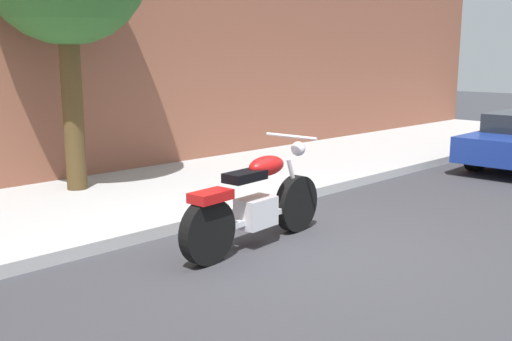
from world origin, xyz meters
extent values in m
plane|color=#38383D|center=(0.00, 0.00, 0.00)|extent=(60.00, 60.00, 0.00)
cube|color=#B1B1B1|center=(0.00, 3.13, 0.07)|extent=(25.27, 3.24, 0.14)
cylinder|color=black|center=(0.43, 0.61, 0.34)|extent=(0.68, 0.20, 0.67)
cylinder|color=black|center=(-1.06, 0.47, 0.34)|extent=(0.68, 0.20, 0.67)
cube|color=silver|center=(-0.32, 0.54, 0.39)|extent=(0.46, 0.32, 0.32)
cube|color=silver|center=(-0.32, 0.54, 0.32)|extent=(1.34, 0.20, 0.06)
ellipsoid|color=red|center=(-0.14, 0.56, 0.87)|extent=(0.54, 0.31, 0.22)
cube|color=black|center=(-0.50, 0.53, 0.81)|extent=(0.50, 0.28, 0.10)
cube|color=red|center=(-1.01, 0.48, 0.69)|extent=(0.46, 0.28, 0.10)
cylinder|color=silver|center=(0.37, 0.61, 0.62)|extent=(0.27, 0.07, 0.58)
cylinder|color=silver|center=(0.31, 0.60, 1.15)|extent=(0.10, 0.70, 0.04)
sphere|color=silver|center=(0.45, 0.61, 0.99)|extent=(0.17, 0.17, 0.17)
cylinder|color=silver|center=(-0.58, 0.68, 0.29)|extent=(0.80, 0.16, 0.09)
cylinder|color=black|center=(5.60, 0.81, 0.32)|extent=(0.65, 0.24, 0.64)
cylinder|color=#4E3B1F|center=(-0.62, 3.97, 1.36)|extent=(0.29, 0.29, 2.72)
camera|label=1|loc=(-4.61, -3.81, 2.03)|focal=40.80mm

